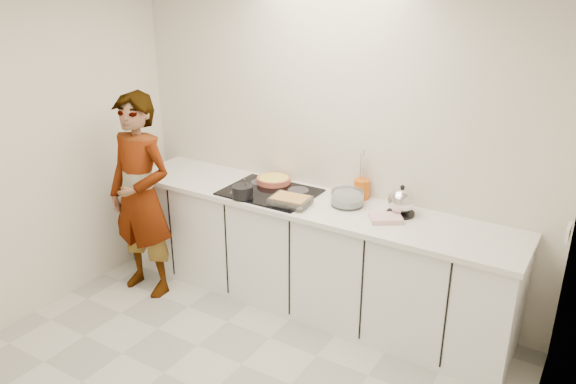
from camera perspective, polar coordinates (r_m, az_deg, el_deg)
The scene contains 14 objects.
wall_back at distance 4.45m, azimuth 4.28°, elevation 5.08°, with size 3.60×0.00×2.60m, color beige.
wall_left at distance 4.53m, azimuth -26.84°, elevation 3.06°, with size 0.00×3.20×2.60m, color beige.
wall_right at distance 2.56m, azimuth 24.28°, elevation -10.08°, with size 0.02×3.20×2.60m.
base_cabinets at distance 4.52m, azimuth 2.09°, elevation -6.49°, with size 3.20×0.58×0.87m, color white.
countertop at distance 4.32m, azimuth 2.17°, elevation -1.15°, with size 3.24×0.64×0.04m, color white.
hob at distance 4.47m, azimuth -1.86°, elevation -0.01°, with size 0.72×0.54×0.01m, color black.
tart_dish at distance 4.64m, azimuth -1.46°, elevation 1.26°, with size 0.32×0.32×0.05m.
saucepan at distance 4.35m, azimuth -4.64°, elevation 0.06°, with size 0.18×0.18×0.16m.
baking_dish at distance 4.21m, azimuth 0.23°, elevation -0.82°, with size 0.31×0.24×0.06m.
mixing_bowl at distance 4.23m, azimuth 6.04°, elevation -0.69°, with size 0.29×0.29×0.11m.
tea_towel at distance 4.03m, azimuth 9.90°, elevation -2.65°, with size 0.22×0.16×0.04m, color white.
kettle at distance 4.11m, azimuth 11.44°, elevation -1.03°, with size 0.26×0.26×0.23m.
utensil_crock at distance 4.37m, azimuth 7.49°, elevation 0.30°, with size 0.12×0.12×0.15m, color #D45D0D.
cook at distance 4.71m, azimuth -14.73°, elevation -0.44°, with size 0.62×0.41×1.70m, color white.
Camera 1 is at (1.95, -2.20, 2.55)m, focal length 35.00 mm.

